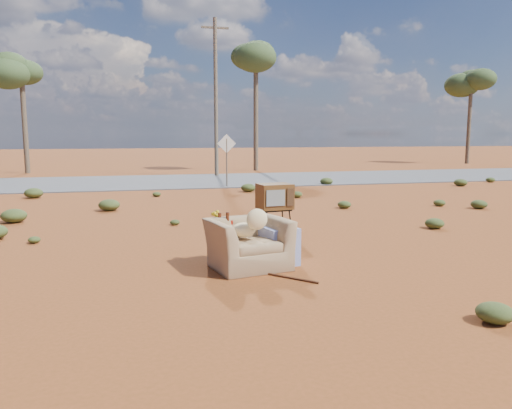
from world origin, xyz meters
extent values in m
plane|color=brown|center=(0.00, 0.00, 0.00)|extent=(140.00, 140.00, 0.00)
cube|color=#565659|center=(0.00, 15.00, 0.02)|extent=(140.00, 7.00, 0.04)
imported|color=#967652|center=(-0.52, -0.49, 0.54)|extent=(1.38, 1.03, 1.08)
ellipsoid|color=beige|center=(-0.58, -0.45, 0.63)|extent=(0.39, 0.39, 0.23)
ellipsoid|color=beige|center=(-0.42, -0.68, 0.84)|extent=(0.35, 0.17, 0.35)
cube|color=navy|center=(0.03, -0.27, 0.32)|extent=(0.67, 0.89, 0.63)
cube|color=black|center=(0.65, 1.97, 0.57)|extent=(0.67, 0.54, 0.03)
cylinder|color=black|center=(0.39, 1.72, 0.28)|extent=(0.03, 0.03, 0.57)
cylinder|color=black|center=(0.96, 1.78, 0.28)|extent=(0.03, 0.03, 0.57)
cylinder|color=black|center=(0.34, 2.16, 0.28)|extent=(0.03, 0.03, 0.57)
cylinder|color=black|center=(0.91, 2.22, 0.28)|extent=(0.03, 0.03, 0.57)
cube|color=brown|center=(0.65, 1.97, 0.86)|extent=(0.76, 0.62, 0.54)
cube|color=gray|center=(0.58, 1.67, 0.86)|extent=(0.42, 0.07, 0.34)
cube|color=#472D19|center=(0.92, 1.71, 0.86)|extent=(0.16, 0.04, 0.39)
cube|color=#3A2415|center=(-0.81, -0.07, 0.60)|extent=(0.57, 0.57, 0.03)
cylinder|color=black|center=(-0.90, -0.30, 0.30)|extent=(0.02, 0.02, 0.60)
cylinder|color=black|center=(-0.58, -0.16, 0.30)|extent=(0.02, 0.02, 0.60)
cylinder|color=black|center=(-1.04, 0.01, 0.30)|extent=(0.02, 0.02, 0.60)
cylinder|color=black|center=(-0.72, 0.15, 0.30)|extent=(0.02, 0.02, 0.60)
cylinder|color=#471A0B|center=(-0.92, -0.08, 0.73)|extent=(0.06, 0.06, 0.22)
cylinder|color=#471A0B|center=(-0.80, -0.14, 0.74)|extent=(0.06, 0.06, 0.24)
cylinder|color=#255728|center=(-0.76, 0.04, 0.73)|extent=(0.05, 0.05, 0.21)
cylinder|color=red|center=(-0.73, -0.13, 0.68)|extent=(0.06, 0.06, 0.11)
cylinder|color=silver|center=(-0.98, -0.01, 0.68)|extent=(0.07, 0.07, 0.12)
ellipsoid|color=gold|center=(-0.98, -0.01, 0.83)|extent=(0.14, 0.14, 0.10)
cylinder|color=#4B2414|center=(-0.17, -1.15, 0.02)|extent=(0.92, 1.01, 0.04)
cylinder|color=brown|center=(1.50, 12.00, 1.00)|extent=(0.06, 0.06, 2.00)
cube|color=silver|center=(1.50, 12.00, 1.80)|extent=(0.78, 0.04, 0.78)
cylinder|color=brown|center=(-8.00, 22.00, 3.00)|extent=(0.28, 0.28, 6.00)
ellipsoid|color=#43562C|center=(-8.00, 22.00, 5.50)|extent=(3.20, 3.20, 2.20)
cylinder|color=brown|center=(5.00, 21.00, 3.50)|extent=(0.28, 0.28, 7.00)
ellipsoid|color=#43562C|center=(5.00, 21.00, 6.50)|extent=(3.20, 3.20, 2.20)
cylinder|color=brown|center=(22.00, 24.00, 3.25)|extent=(0.28, 0.28, 6.50)
ellipsoid|color=#43562C|center=(22.00, 24.00, 6.00)|extent=(3.20, 3.20, 2.20)
cylinder|color=brown|center=(2.00, 17.50, 4.00)|extent=(0.20, 0.20, 8.00)
cube|color=brown|center=(2.00, 17.50, 7.50)|extent=(1.40, 0.10, 0.10)
ellipsoid|color=#404E22|center=(4.50, 1.80, 0.12)|extent=(0.44, 0.44, 0.24)
ellipsoid|color=#404E22|center=(-3.00, 6.50, 0.17)|extent=(0.60, 0.60, 0.33)
ellipsoid|color=#404E22|center=(6.80, 5.00, 0.10)|extent=(0.36, 0.36, 0.20)
ellipsoid|color=#404E22|center=(3.20, 8.00, 0.11)|extent=(0.40, 0.40, 0.22)
ellipsoid|color=#404E22|center=(-1.50, 9.50, 0.08)|extent=(0.30, 0.30, 0.17)
camera|label=1|loc=(-2.35, -8.31, 2.19)|focal=35.00mm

